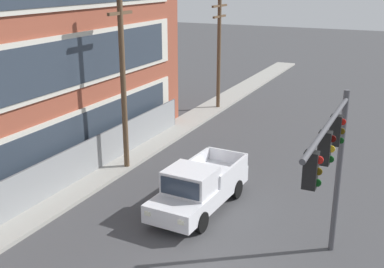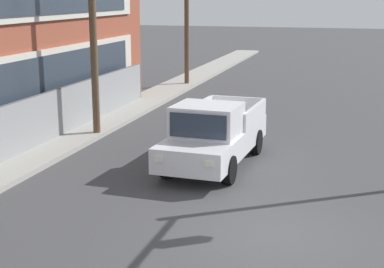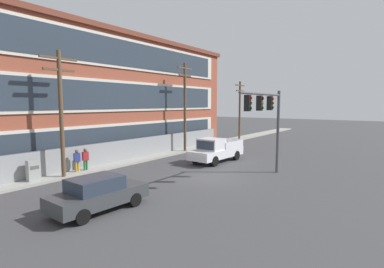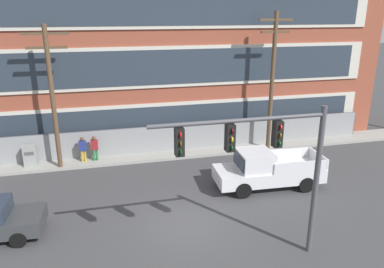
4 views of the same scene
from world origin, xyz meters
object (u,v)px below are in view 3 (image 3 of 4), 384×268
at_px(electrical_cabinet, 33,172).
at_px(pedestrian_by_fence, 77,160).
at_px(utility_pole_midblock, 185,104).
at_px(pedestrian_near_cabinet, 85,159).
at_px(traffic_signal_mast, 268,113).
at_px(pickup_truck_white, 216,151).
at_px(utility_pole_near_corner, 61,109).
at_px(sedan_dark_grey, 98,193).
at_px(utility_pole_far_east, 240,108).

relative_size(electrical_cabinet, pedestrian_by_fence, 0.84).
bearing_deg(utility_pole_midblock, pedestrian_near_cabinet, 177.47).
bearing_deg(electrical_cabinet, traffic_signal_mast, -49.34).
xyz_separation_m(traffic_signal_mast, pedestrian_near_cabinet, (-5.80, 10.92, -3.20)).
relative_size(utility_pole_midblock, pedestrian_near_cabinet, 5.14).
height_order(pickup_truck_white, utility_pole_near_corner, utility_pole_near_corner).
relative_size(pickup_truck_white, utility_pole_midblock, 0.65).
bearing_deg(pedestrian_near_cabinet, pedestrian_by_fence, -179.00).
height_order(sedan_dark_grey, utility_pole_midblock, utility_pole_midblock).
bearing_deg(sedan_dark_grey, pickup_truck_white, 6.99).
bearing_deg(utility_pole_near_corner, pedestrian_near_cabinet, 14.04).
height_order(utility_pole_near_corner, electrical_cabinet, utility_pole_near_corner).
bearing_deg(pickup_truck_white, pedestrian_by_fence, 149.19).
distance_m(pedestrian_near_cabinet, pedestrian_by_fence, 0.67).
bearing_deg(utility_pole_midblock, traffic_signal_mast, -116.33).
distance_m(utility_pole_midblock, pedestrian_near_cabinet, 11.61).
height_order(utility_pole_near_corner, utility_pole_far_east, utility_pole_near_corner).
xyz_separation_m(pickup_truck_white, electrical_cabinet, (-12.12, 5.52, -0.24)).
distance_m(pickup_truck_white, utility_pole_near_corner, 12.13).
bearing_deg(utility_pole_far_east, sedan_dark_grey, -166.09).
xyz_separation_m(traffic_signal_mast, utility_pole_midblock, (5.17, 10.44, 0.58)).
bearing_deg(utility_pole_near_corner, pickup_truck_white, -25.50).
xyz_separation_m(electrical_cabinet, pedestrian_near_cabinet, (3.61, -0.03, 0.26)).
xyz_separation_m(utility_pole_near_corner, utility_pole_far_east, (25.36, 0.29, -0.21)).
distance_m(pickup_truck_white, sedan_dark_grey, 12.89).
xyz_separation_m(pickup_truck_white, pedestrian_near_cabinet, (-8.51, 5.48, 0.03)).
xyz_separation_m(traffic_signal_mast, pedestrian_by_fence, (-6.47, 10.91, -3.20)).
bearing_deg(pickup_truck_white, sedan_dark_grey, -173.01).
height_order(utility_pole_far_east, electrical_cabinet, utility_pole_far_east).
distance_m(pickup_truck_white, pedestrian_near_cabinet, 10.13).
bearing_deg(sedan_dark_grey, pedestrian_by_fence, 62.80).
bearing_deg(utility_pole_midblock, utility_pole_far_east, 1.32).
relative_size(traffic_signal_mast, pedestrian_by_fence, 3.59).
height_order(traffic_signal_mast, utility_pole_far_east, utility_pole_far_east).
relative_size(utility_pole_near_corner, pedestrian_near_cabinet, 4.77).
bearing_deg(electrical_cabinet, utility_pole_far_east, -0.48).
relative_size(traffic_signal_mast, utility_pole_midblock, 0.70).
bearing_deg(sedan_dark_grey, traffic_signal_mast, -20.99).
relative_size(traffic_signal_mast, utility_pole_near_corner, 0.75).
bearing_deg(pickup_truck_white, electrical_cabinet, 155.53).
relative_size(traffic_signal_mast, pedestrian_near_cabinet, 3.59).
relative_size(electrical_cabinet, pedestrian_near_cabinet, 0.84).
distance_m(utility_pole_near_corner, utility_pole_midblock, 12.93).
bearing_deg(utility_pole_far_east, pedestrian_near_cabinet, 179.52).
distance_m(traffic_signal_mast, pedestrian_near_cabinet, 12.78).
bearing_deg(pedestrian_by_fence, pickup_truck_white, -30.81).
distance_m(pickup_truck_white, electrical_cabinet, 13.32).
bearing_deg(utility_pole_far_east, traffic_signal_mast, -148.63).
height_order(pickup_truck_white, utility_pole_far_east, utility_pole_far_east).
distance_m(electrical_cabinet, pedestrian_near_cabinet, 3.62).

